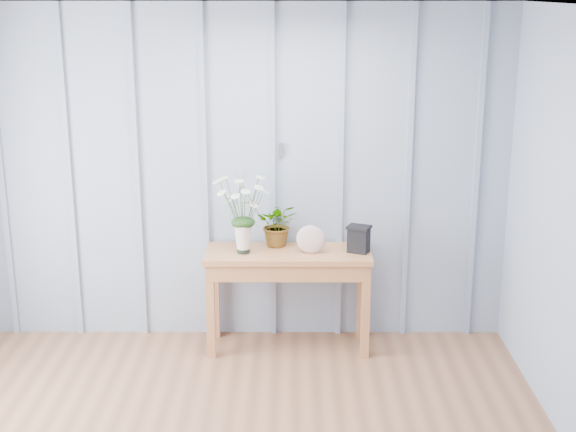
{
  "coord_description": "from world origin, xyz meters",
  "views": [
    {
      "loc": [
        0.39,
        -3.51,
        2.59
      ],
      "look_at": [
        0.37,
        1.94,
        1.03
      ],
      "focal_mm": 50.0,
      "sensor_mm": 36.0,
      "label": 1
    }
  ],
  "objects_px": {
    "sideboard": "(288,266)",
    "carved_box": "(359,239)",
    "felt_disc_vessel": "(311,239)",
    "daisy_vase": "(243,204)"
  },
  "relations": [
    {
      "from": "daisy_vase",
      "to": "felt_disc_vessel",
      "type": "bearing_deg",
      "value": -1.78
    },
    {
      "from": "daisy_vase",
      "to": "carved_box",
      "type": "relative_size",
      "value": 2.96
    },
    {
      "from": "sideboard",
      "to": "daisy_vase",
      "type": "relative_size",
      "value": 2.05
    },
    {
      "from": "felt_disc_vessel",
      "to": "sideboard",
      "type": "bearing_deg",
      "value": 173.12
    },
    {
      "from": "sideboard",
      "to": "carved_box",
      "type": "bearing_deg",
      "value": -1.84
    },
    {
      "from": "felt_disc_vessel",
      "to": "carved_box",
      "type": "height_order",
      "value": "felt_disc_vessel"
    },
    {
      "from": "daisy_vase",
      "to": "carved_box",
      "type": "bearing_deg",
      "value": 1.13
    },
    {
      "from": "sideboard",
      "to": "daisy_vase",
      "type": "bearing_deg",
      "value": -174.2
    },
    {
      "from": "daisy_vase",
      "to": "felt_disc_vessel",
      "type": "height_order",
      "value": "daisy_vase"
    },
    {
      "from": "felt_disc_vessel",
      "to": "carved_box",
      "type": "relative_size",
      "value": 1.06
    }
  ]
}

